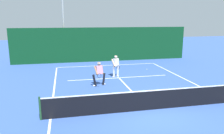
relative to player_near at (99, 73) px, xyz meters
name	(u,v)px	position (x,y,z in m)	size (l,w,h in m)	color
ground_plane	(149,110)	(1.76, -4.48, -0.88)	(80.00, 80.00, 0.00)	#33549F
court_line_baseline_far	(107,65)	(1.76, 6.29, -0.87)	(9.35, 0.10, 0.01)	white
court_line_sideline_left	(50,119)	(-2.91, -4.48, -0.87)	(0.10, 21.55, 0.01)	white
court_line_service	(119,78)	(1.76, 1.65, -0.87)	(7.62, 0.10, 0.01)	white
court_line_centre	(130,90)	(1.76, -1.28, -0.87)	(0.10, 6.40, 0.01)	white
tennis_net	(150,100)	(1.76, -4.48, -0.36)	(10.25, 0.09, 1.07)	#1E4723
player_near	(99,73)	(0.00, 0.00, 0.00)	(0.96, 0.91, 1.60)	black
player_far	(116,65)	(1.61, 2.02, 0.04)	(0.68, 0.94, 1.65)	silver
tennis_ball	(103,73)	(0.85, 3.16, -0.84)	(0.07, 0.07, 0.07)	#D1E033
tennis_ball_extra	(147,69)	(4.82, 3.78, -0.84)	(0.07, 0.07, 0.07)	#D1E033
back_fence_windscreen	(103,45)	(1.76, 8.49, 0.87)	(18.17, 0.12, 3.50)	#0B3A1B
light_pole	(63,12)	(-2.13, 9.64, 4.15)	(0.55, 0.44, 8.32)	#9EA39E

